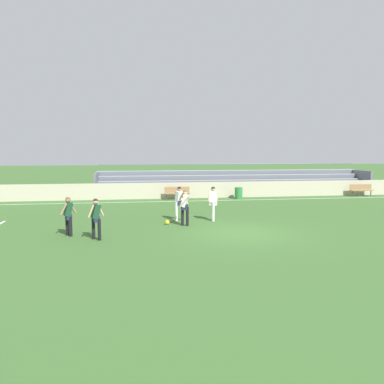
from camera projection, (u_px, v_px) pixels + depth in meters
ground_plane at (241, 233)px, 15.93m from camera, size 160.00×160.00×0.00m
field_line_sideline at (199, 201)px, 26.33m from camera, size 44.00×0.12×0.01m
sideline_wall at (196, 190)px, 27.88m from camera, size 48.00×0.16×1.17m
bleacher_stand at (236, 181)px, 30.77m from camera, size 22.40×3.23×2.40m
bench_far_left at (361, 189)px, 29.12m from camera, size 1.80×0.40×0.90m
bench_far_right at (177, 192)px, 27.00m from camera, size 1.80×0.40×0.90m
trash_bin at (239, 193)px, 27.43m from camera, size 0.56×0.56×0.84m
player_white_on_ball at (179, 200)px, 18.74m from camera, size 0.49×0.75×1.71m
player_white_overlapping at (185, 204)px, 17.45m from camera, size 0.49×0.57×1.68m
player_dark_wide_left at (68, 213)px, 15.35m from camera, size 0.62×0.48×1.61m
player_white_trailing_run at (213, 200)px, 18.72m from camera, size 0.59×0.44×1.71m
player_dark_deep_cover at (96, 215)px, 14.67m from camera, size 0.60×0.47×1.64m
soccer_ball at (167, 222)px, 17.79m from camera, size 0.22×0.22×0.22m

